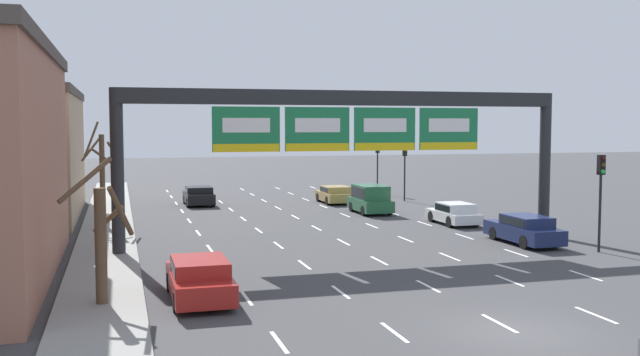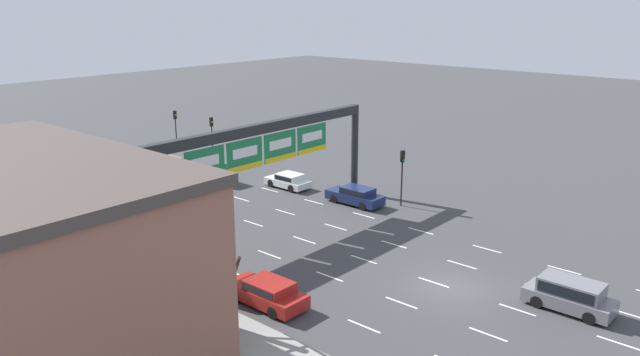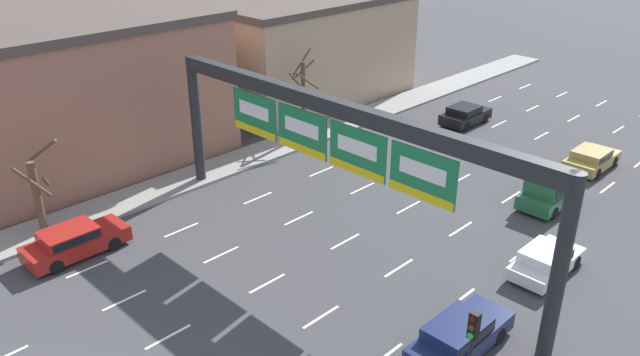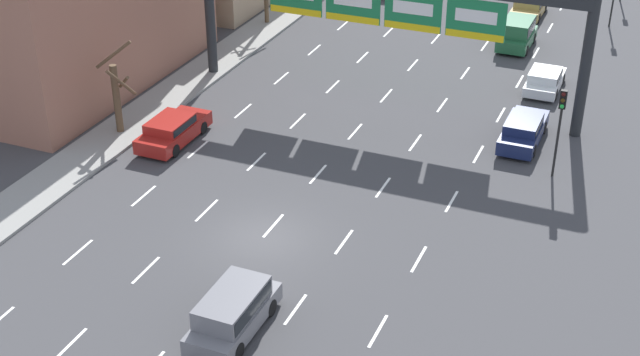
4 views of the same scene
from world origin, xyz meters
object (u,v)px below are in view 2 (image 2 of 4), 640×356
at_px(sign_gantry, 260,146).
at_px(suv_green, 215,171).
at_px(car_black, 60,182).
at_px(car_navy, 356,195).
at_px(traffic_light_near_gantry, 402,167).
at_px(car_red, 267,292).
at_px(traffic_light_mid_block, 212,130).
at_px(suv_grey, 570,293).
at_px(car_white, 288,180).
at_px(traffic_light_far_end, 176,122).
at_px(tree_bare_second, 222,284).
at_px(tree_bare_closest, 37,196).
at_px(car_gold, 167,163).

xyz_separation_m(sign_gantry, suv_green, (5.19, 11.41, -4.82)).
height_order(car_black, car_navy, car_navy).
height_order(car_navy, traffic_light_near_gantry, traffic_light_near_gantry).
height_order(car_red, car_navy, same).
bearing_deg(traffic_light_mid_block, suv_grey, -102.36).
bearing_deg(suv_green, car_white, -64.81).
xyz_separation_m(car_navy, traffic_light_far_end, (1.98, 25.77, 2.35)).
bearing_deg(car_white, sign_gantry, -147.54).
height_order(suv_grey, traffic_light_far_end, traffic_light_far_end).
distance_m(suv_green, traffic_light_mid_block, 8.40).
height_order(car_white, traffic_light_far_end, traffic_light_far_end).
bearing_deg(car_navy, tree_bare_second, -160.31).
bearing_deg(sign_gantry, car_red, -132.60).
bearing_deg(traffic_light_mid_block, car_navy, -95.56).
height_order(traffic_light_mid_block, tree_bare_second, tree_bare_second).
bearing_deg(car_red, car_white, 40.76).
height_order(traffic_light_near_gantry, tree_bare_closest, tree_bare_closest).
bearing_deg(car_red, traffic_light_far_end, 60.54).
relative_size(car_white, traffic_light_mid_block, 0.93).
height_order(suv_grey, suv_green, suv_green).
bearing_deg(traffic_light_near_gantry, tree_bare_closest, 147.36).
bearing_deg(traffic_light_far_end, tree_bare_closest, -146.19).
bearing_deg(car_gold, car_black, 172.18).
distance_m(sign_gantry, car_navy, 9.96).
bearing_deg(tree_bare_closest, car_red, -79.27).
bearing_deg(traffic_light_near_gantry, suv_grey, -118.09).
bearing_deg(car_gold, tree_bare_closest, -152.00).
relative_size(suv_green, traffic_light_mid_block, 0.92).
relative_size(car_white, car_navy, 0.86).
xyz_separation_m(car_gold, traffic_light_near_gantry, (5.67, -22.71, 2.49)).
bearing_deg(traffic_light_far_end, car_red, -119.46).
relative_size(car_red, traffic_light_far_end, 1.08).
bearing_deg(car_navy, suv_grey, -109.02).
relative_size(car_gold, suv_grey, 0.93).
bearing_deg(traffic_light_near_gantry, traffic_light_mid_block, 90.34).
height_order(car_black, traffic_light_near_gantry, traffic_light_near_gantry).
relative_size(car_red, tree_bare_closest, 0.80).
relative_size(traffic_light_mid_block, tree_bare_second, 0.94).
distance_m(car_gold, tree_bare_second, 31.20).
relative_size(car_navy, tree_bare_closest, 0.81).
relative_size(car_gold, traffic_light_mid_block, 0.95).
height_order(car_white, suv_grey, suv_grey).
height_order(car_black, traffic_light_far_end, traffic_light_far_end).
bearing_deg(car_red, car_gold, 64.26).
height_order(sign_gantry, traffic_light_mid_block, sign_gantry).
bearing_deg(car_red, suv_green, 56.65).
height_order(car_gold, tree_bare_closest, tree_bare_closest).
xyz_separation_m(traffic_light_near_gantry, traffic_light_far_end, (-0.08, 28.70, -0.08)).
distance_m(suv_grey, car_black, 40.84).
bearing_deg(car_navy, car_gold, 100.35).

